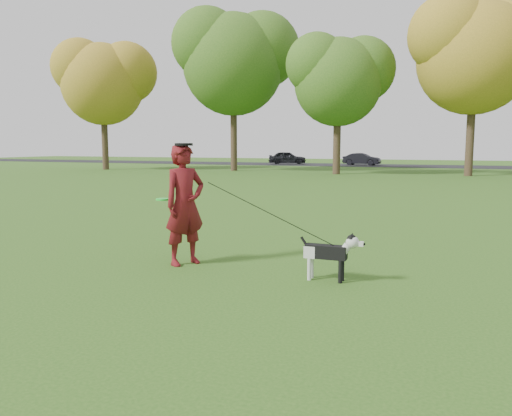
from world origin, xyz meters
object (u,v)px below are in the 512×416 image
at_px(man, 185,205).
at_px(car_left, 287,158).
at_px(dog, 331,251).
at_px(car_mid, 362,159).

xyz_separation_m(man, car_left, (-11.13, 39.96, -0.32)).
bearing_deg(man, dog, -64.58).
height_order(car_left, car_mid, car_left).
xyz_separation_m(dog, car_left, (-13.54, 40.10, 0.21)).
bearing_deg(dog, man, 176.59).
bearing_deg(car_mid, dog, -164.96).
relative_size(dog, car_left, 0.25).
bearing_deg(man, car_mid, 34.37).
bearing_deg(dog, car_mid, 98.90).
height_order(man, car_left, man).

